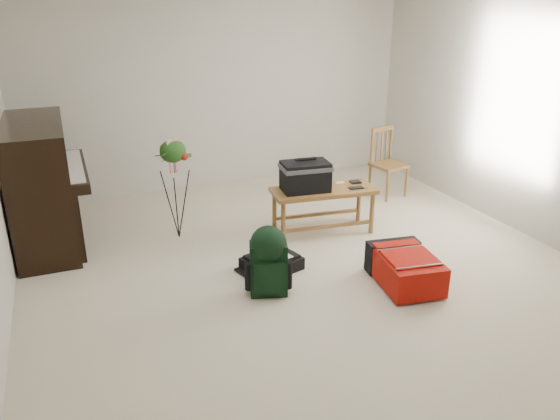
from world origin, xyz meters
name	(u,v)px	position (x,y,z in m)	size (l,w,h in m)	color
floor	(309,272)	(0.00, 0.00, 0.00)	(5.00, 5.50, 0.01)	beige
wall_back	(220,90)	(0.00, 2.75, 1.25)	(5.00, 0.04, 2.50)	beige
wall_right	(539,116)	(2.50, 0.00, 1.25)	(0.04, 5.50, 2.50)	beige
piano	(43,187)	(-2.19, 1.60, 0.60)	(0.71, 1.50, 1.25)	black
bench	(312,181)	(0.38, 0.79, 0.59)	(1.12, 0.55, 0.83)	olive
dining_chair	(388,163)	(1.78, 1.52, 0.42)	(0.44, 0.44, 0.86)	olive
red_suitcase	(402,266)	(0.68, -0.47, 0.16)	(0.56, 0.75, 0.30)	#B01807
black_duffel	(272,262)	(-0.30, 0.18, 0.07)	(0.57, 0.51, 0.20)	black
green_backpack	(269,257)	(-0.48, -0.22, 0.34)	(0.35, 0.33, 0.62)	black
flower_stand	(176,190)	(-0.94, 1.22, 0.53)	(0.42, 0.42, 1.08)	black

